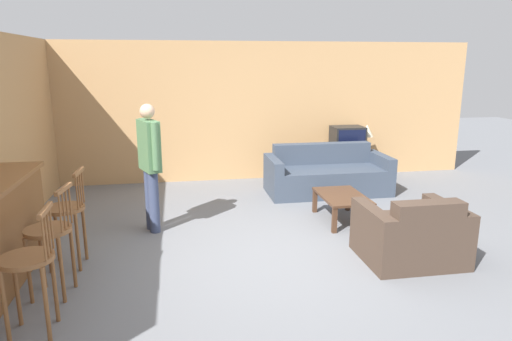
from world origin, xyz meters
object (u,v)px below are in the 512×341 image
bar_chair_mid (50,237)px  bar_chair_far (66,215)px  armchair_near (411,236)px  table_lamp (367,132)px  coffee_table (342,199)px  bar_chair_near (29,267)px  tv (347,139)px  person_by_window (150,161)px  couch_far (327,176)px  tv_unit (346,165)px

bar_chair_mid → bar_chair_far: same height
armchair_near → table_lamp: size_ratio=2.11×
coffee_table → bar_chair_near: bearing=-147.7°
coffee_table → tv: (0.94, 2.32, 0.45)m
bar_chair_near → person_by_window: bearing=69.3°
couch_far → armchair_near: 2.88m
coffee_table → table_lamp: bearing=60.1°
armchair_near → tv_unit: bearing=80.2°
armchair_near → tv_unit: (0.64, 3.73, -0.03)m
tv_unit → tv: bearing=-90.0°
couch_far → table_lamp: size_ratio=4.07×
bar_chair_mid → person_by_window: person_by_window is taller
couch_far → bar_chair_mid: bearing=-141.3°
bar_chair_near → bar_chair_far: bearing=90.0°
tv_unit → person_by_window: bearing=-148.0°
tv_unit → tv: (0.00, -0.00, 0.51)m
armchair_near → tv: size_ratio=1.81×
tv → table_lamp: 0.41m
couch_far → coffee_table: 1.48m
bar_chair_near → couch_far: bar_chair_near is taller
person_by_window → tv_unit: bearing=32.0°
tv → person_by_window: size_ratio=0.35×
bar_chair_near → table_lamp: 6.64m
bar_chair_far → person_by_window: (0.86, 0.97, 0.37)m
coffee_table → tv: bearing=67.8°
bar_chair_far → person_by_window: person_by_window is taller
bar_chair_mid → coffee_table: bar_chair_mid is taller
bar_chair_far → armchair_near: size_ratio=1.01×
bar_chair_far → person_by_window: bearing=48.3°
tv → coffee_table: bearing=-112.2°
bar_chair_mid → bar_chair_far: 0.67m
couch_far → tv: tv is taller
bar_chair_mid → couch_far: size_ratio=0.53×
armchair_near → tv: bearing=80.2°
tv_unit → table_lamp: (0.39, 0.00, 0.65)m
bar_chair_near → tv_unit: (4.46, 4.54, -0.33)m
tv_unit → person_by_window: person_by_window is taller
bar_chair_mid → table_lamp: bearing=38.7°
tv → bar_chair_far: bearing=-144.2°
tv_unit → bar_chair_near: bearing=-134.5°
tv_unit → person_by_window: size_ratio=0.63×
bar_chair_mid → table_lamp: 6.22m
bar_chair_far → armchair_near: (3.81, -0.52, -0.30)m
armchair_near → table_lamp: (1.03, 3.73, 0.62)m
armchair_near → bar_chair_far: bearing=172.3°
bar_chair_near → armchair_near: (3.81, 0.80, -0.30)m
bar_chair_near → tv: (4.46, 4.53, 0.18)m
bar_chair_far → couch_far: size_ratio=0.53×
bar_chair_mid → couch_far: 4.84m
bar_chair_mid → tv_unit: 5.92m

